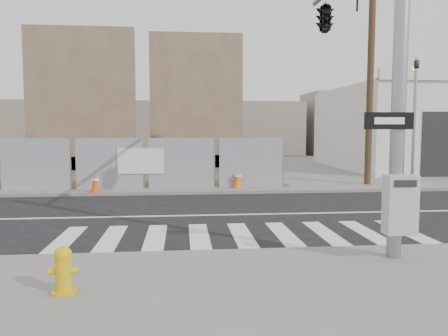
{
  "coord_description": "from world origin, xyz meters",
  "views": [
    {
      "loc": [
        -1.37,
        -12.35,
        2.48
      ],
      "look_at": [
        -0.23,
        -0.41,
        1.4
      ],
      "focal_mm": 35.0,
      "sensor_mm": 36.0,
      "label": 1
    }
  ],
  "objects": [
    {
      "name": "concrete_wall_right",
      "position": [
        -0.5,
        14.08,
        3.38
      ],
      "size": [
        5.5,
        1.3,
        8.0
      ],
      "color": "brown",
      "rests_on": "sidewalk_far"
    },
    {
      "name": "far_signal_pole",
      "position": [
        8.0,
        4.6,
        3.48
      ],
      "size": [
        0.16,
        0.2,
        5.6
      ],
      "color": "gray",
      "rests_on": "sidewalk_far"
    },
    {
      "name": "traffic_cone_d",
      "position": [
        0.83,
        4.84,
        0.49
      ],
      "size": [
        0.47,
        0.47,
        0.76
      ],
      "rotation": [
        0.0,
        0.0,
        0.24
      ],
      "color": "orange",
      "rests_on": "sidewalk_far"
    },
    {
      "name": "utility_pole_right",
      "position": [
        6.5,
        5.5,
        5.2
      ],
      "size": [
        1.6,
        0.28,
        10.0
      ],
      "color": "#493522",
      "rests_on": "sidewalk_far"
    },
    {
      "name": "concrete_wall_left",
      "position": [
        -7.0,
        13.08,
        3.38
      ],
      "size": [
        6.0,
        1.3,
        8.0
      ],
      "color": "brown",
      "rests_on": "sidewalk_far"
    },
    {
      "name": "traffic_cone_c",
      "position": [
        -4.63,
        4.22,
        0.47
      ],
      "size": [
        0.47,
        0.47,
        0.72
      ],
      "rotation": [
        0.0,
        0.0,
        0.33
      ],
      "color": "#F33E0C",
      "rests_on": "sidewalk_far"
    },
    {
      "name": "signal_pole",
      "position": [
        2.49,
        -2.05,
        4.78
      ],
      "size": [
        0.96,
        5.87,
        7.0
      ],
      "color": "gray",
      "rests_on": "sidewalk_near"
    },
    {
      "name": "ground",
      "position": [
        0.0,
        0.0,
        0.0
      ],
      "size": [
        100.0,
        100.0,
        0.0
      ],
      "primitive_type": "plane",
      "color": "black",
      "rests_on": "ground"
    },
    {
      "name": "auto_shop",
      "position": [
        14.0,
        12.97,
        2.54
      ],
      "size": [
        12.0,
        10.2,
        5.95
      ],
      "color": "silver",
      "rests_on": "sidewalk_far"
    },
    {
      "name": "fire_hydrant",
      "position": [
        -3.09,
        -6.06,
        0.46
      ],
      "size": [
        0.43,
        0.43,
        0.69
      ],
      "rotation": [
        0.0,
        0.0,
        0.23
      ],
      "color": "gold",
      "rests_on": "sidewalk_near"
    },
    {
      "name": "sidewalk_far",
      "position": [
        0.0,
        14.0,
        0.06
      ],
      "size": [
        50.0,
        20.0,
        0.12
      ],
      "primitive_type": "cube",
      "color": "slate",
      "rests_on": "ground"
    }
  ]
}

